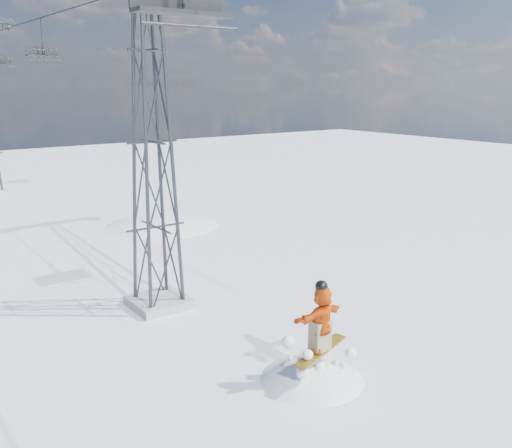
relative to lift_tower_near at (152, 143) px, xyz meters
name	(u,v)px	position (x,y,z in m)	size (l,w,h in m)	color
ground	(294,427)	(-0.80, -8.00, -5.47)	(120.00, 120.00, 0.00)	white
lift_tower_near	(152,143)	(0.00, 0.00, 0.00)	(5.20, 1.80, 11.43)	#999999
haul_cables	(32,2)	(0.00, 11.50, 5.38)	(4.46, 51.00, 0.06)	black
snowboarder_jump	(310,436)	(0.89, -6.67, -7.10)	(4.40, 4.40, 6.67)	white
lift_chair_near	(182,1)	(-2.20, -6.07, 3.35)	(2.05, 0.59, 2.54)	black
lift_chair_mid	(43,52)	(2.20, 18.02, 3.53)	(1.86, 0.54, 2.31)	black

